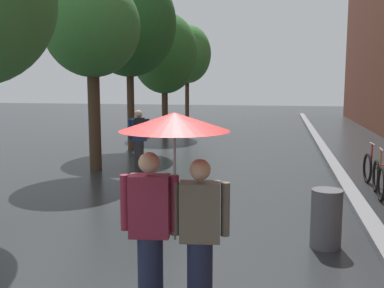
# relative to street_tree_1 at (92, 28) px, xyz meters

# --- Properties ---
(kerb_strip) EXTENTS (0.30, 36.00, 0.12)m
(kerb_strip) POSITION_rel_street_tree_1_xyz_m (6.34, 3.33, -3.67)
(kerb_strip) COLOR slate
(kerb_strip) RESTS_ON ground
(street_tree_1) EXTENTS (2.50, 2.50, 5.07)m
(street_tree_1) POSITION_rel_street_tree_1_xyz_m (0.00, 0.00, 0.00)
(street_tree_1) COLOR #473323
(street_tree_1) RESTS_ON ground
(street_tree_2) EXTENTS (3.19, 3.19, 6.11)m
(street_tree_2) POSITION_rel_street_tree_1_xyz_m (-0.24, 3.69, 0.57)
(street_tree_2) COLOR #473323
(street_tree_2) RESTS_ON ground
(street_tree_3) EXTENTS (2.86, 2.86, 5.31)m
(street_tree_3) POSITION_rel_street_tree_1_xyz_m (-0.13, 7.95, -0.17)
(street_tree_3) COLOR #473323
(street_tree_3) RESTS_ON ground
(street_tree_4) EXTENTS (2.50, 2.50, 5.29)m
(street_tree_4) POSITION_rel_street_tree_1_xyz_m (0.00, 12.13, 0.03)
(street_tree_4) COLOR #473323
(street_tree_4) RESTS_ON ground
(couple_under_umbrella) EXTENTS (1.09, 1.09, 2.08)m
(couple_under_umbrella) POSITION_rel_street_tree_1_xyz_m (3.82, -6.96, -2.37)
(couple_under_umbrella) COLOR #1E233D
(couple_under_umbrella) RESTS_ON ground
(litter_bin) EXTENTS (0.44, 0.44, 0.85)m
(litter_bin) POSITION_rel_street_tree_1_xyz_m (5.52, -4.69, -3.31)
(litter_bin) COLOR #4C4C51
(litter_bin) RESTS_ON ground
(pedestrian_walking_midground) EXTENTS (0.53, 0.44, 1.62)m
(pedestrian_walking_midground) POSITION_rel_street_tree_1_xyz_m (1.15, 0.21, -2.87)
(pedestrian_walking_midground) COLOR #2D2D33
(pedestrian_walking_midground) RESTS_ON ground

